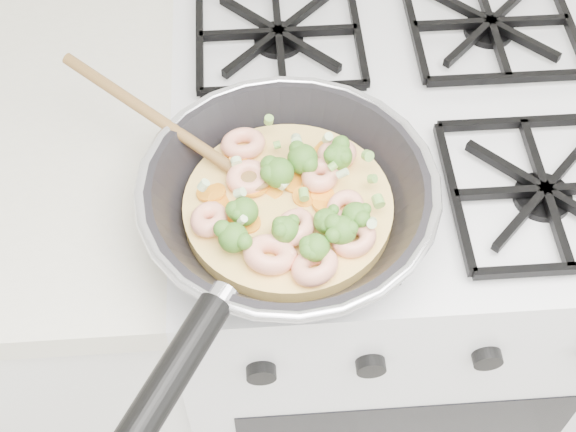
{
  "coord_description": "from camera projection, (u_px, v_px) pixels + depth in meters",
  "views": [
    {
      "loc": [
        -0.2,
        0.99,
        1.67
      ],
      "look_at": [
        -0.16,
        1.52,
        0.93
      ],
      "focal_mm": 50.0,
      "sensor_mm": 36.0,
      "label": 1
    }
  ],
  "objects": [
    {
      "name": "skillet",
      "position": [
        286.0,
        204.0,
        0.89
      ],
      "size": [
        0.42,
        0.5,
        0.1
      ],
      "rotation": [
        0.0,
        0.0,
        0.1
      ],
      "color": "black",
      "rests_on": "stove"
    },
    {
      "name": "stove",
      "position": [
        371.0,
        287.0,
        1.41
      ],
      "size": [
        0.6,
        0.6,
        0.92
      ],
      "color": "white",
      "rests_on": "ground"
    }
  ]
}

